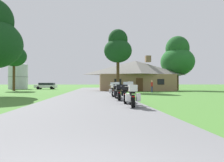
{
  "coord_description": "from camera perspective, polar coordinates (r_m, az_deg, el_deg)",
  "views": [
    {
      "loc": [
        0.42,
        -1.63,
        1.24
      ],
      "look_at": [
        2.33,
        21.22,
        1.53
      ],
      "focal_mm": 32.49,
      "sensor_mm": 36.0,
      "label": 1
    }
  ],
  "objects": [
    {
      "name": "motorcycle_blue_second_in_row",
      "position": [
        12.5,
        3.8,
        -3.57
      ],
      "size": [
        0.8,
        2.07,
        1.3
      ],
      "rotation": [
        0.0,
        0.0,
        -0.17
      ],
      "color": "black",
      "rests_on": "asphalt_driveway"
    },
    {
      "name": "motorcycle_green_farthest_in_row",
      "position": [
        18.67,
        0.24,
        -2.67
      ],
      "size": [
        0.73,
        2.08,
        1.3
      ],
      "rotation": [
        0.0,
        0.0,
        -0.02
      ],
      "color": "black",
      "rests_on": "asphalt_driveway"
    },
    {
      "name": "asphalt_driveway",
      "position": [
        19.67,
        -6.02,
        -4.25
      ],
      "size": [
        6.4,
        80.0,
        0.06
      ],
      "primitive_type": "cube",
      "color": "slate",
      "rests_on": "ground"
    },
    {
      "name": "bystander_white_shirt_near_lodge",
      "position": [
        31.63,
        4.88,
        -1.25
      ],
      "size": [
        0.28,
        0.54,
        1.69
      ],
      "rotation": [
        0.0,
        0.0,
        1.41
      ],
      "color": "black",
      "rests_on": "ground"
    },
    {
      "name": "tree_right_of_lodge",
      "position": [
        39.15,
        17.92,
        6.22
      ],
      "size": [
        6.05,
        6.05,
        9.92
      ],
      "color": "#422D19",
      "rests_on": "ground"
    },
    {
      "name": "ground_plane",
      "position": [
        21.67,
        -5.91,
        -4.0
      ],
      "size": [
        500.0,
        500.0,
        0.0
      ],
      "primitive_type": "plane",
      "color": "#42752D"
    },
    {
      "name": "tree_left_far",
      "position": [
        39.74,
        -25.85,
        6.99
      ],
      "size": [
        4.22,
        4.22,
        9.33
      ],
      "color": "#422D19",
      "rests_on": "ground"
    },
    {
      "name": "bystander_red_shirt_beside_signpost",
      "position": [
        28.65,
        11.17,
        -1.33
      ],
      "size": [
        0.37,
        0.49,
        1.67
      ],
      "rotation": [
        0.0,
        0.0,
        1.05
      ],
      "color": "navy",
      "rests_on": "ground"
    },
    {
      "name": "motorcycle_yellow_fourth_in_row",
      "position": [
        16.7,
        0.95,
        -2.86
      ],
      "size": [
        0.66,
        2.08,
        1.3
      ],
      "rotation": [
        0.0,
        0.0,
        -0.01
      ],
      "color": "black",
      "rests_on": "asphalt_driveway"
    },
    {
      "name": "parked_white_suv_far_left",
      "position": [
        46.47,
        -18.02,
        -1.26
      ],
      "size": [
        4.68,
        2.07,
        1.4
      ],
      "rotation": [
        0.0,
        0.0,
        1.53
      ],
      "color": "silver",
      "rests_on": "ground"
    },
    {
      "name": "metal_silo_distant",
      "position": [
        51.01,
        -24.9,
        1.65
      ],
      "size": [
        4.27,
        4.27,
        6.59
      ],
      "color": "#B2B7BC",
      "rests_on": "ground"
    },
    {
      "name": "stone_lodge",
      "position": [
        35.46,
        6.64,
        1.62
      ],
      "size": [
        13.09,
        6.67,
        6.11
      ],
      "color": "#896B4C",
      "rests_on": "ground"
    },
    {
      "name": "motorcycle_white_third_in_row",
      "position": [
        14.53,
        1.88,
        -3.22
      ],
      "size": [
        0.73,
        2.08,
        1.3
      ],
      "rotation": [
        0.0,
        0.0,
        -0.02
      ],
      "color": "black",
      "rests_on": "asphalt_driveway"
    },
    {
      "name": "tree_by_lodge_front",
      "position": [
        29.87,
        1.68,
        9.33
      ],
      "size": [
        4.05,
        4.05,
        9.15
      ],
      "color": "#422D19",
      "rests_on": "ground"
    },
    {
      "name": "motorcycle_orange_nearest_to_camera",
      "position": [
        10.42,
        5.68,
        -4.2
      ],
      "size": [
        0.83,
        2.08,
        1.3
      ],
      "rotation": [
        0.0,
        0.0,
        -0.09
      ],
      "color": "black",
      "rests_on": "asphalt_driveway"
    }
  ]
}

